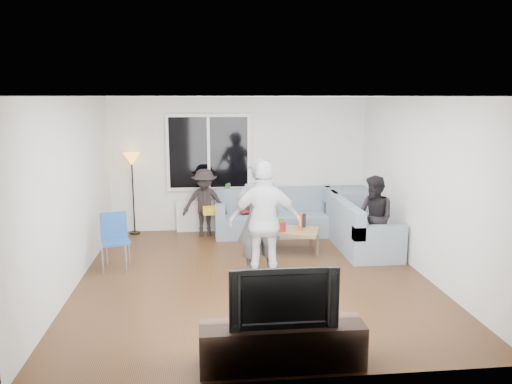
{
  "coord_description": "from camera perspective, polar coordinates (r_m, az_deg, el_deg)",
  "views": [
    {
      "loc": [
        -0.69,
        -6.92,
        2.59
      ],
      "look_at": [
        0.1,
        0.6,
        1.15
      ],
      "focal_mm": 34.92,
      "sensor_mm": 36.0,
      "label": 1
    }
  ],
  "objects": [
    {
      "name": "floor_lamp",
      "position": [
        9.77,
        -13.9,
        -0.23
      ],
      "size": [
        0.32,
        0.32,
        1.56
      ],
      "primitive_type": null,
      "color": "orange",
      "rests_on": "floor"
    },
    {
      "name": "wall_back",
      "position": [
        9.8,
        -1.91,
        3.2
      ],
      "size": [
        5.0,
        0.04,
        2.6
      ],
      "primitive_type": "cube",
      "color": "silver",
      "rests_on": "ground"
    },
    {
      "name": "bottle_b",
      "position": [
        8.31,
        2.87,
        -3.75
      ],
      "size": [
        0.08,
        0.08,
        0.22
      ],
      "primitive_type": "cylinder",
      "color": "#1B971C",
      "rests_on": "coffee_table"
    },
    {
      "name": "wall_left",
      "position": [
        7.28,
        -20.45,
        -0.12
      ],
      "size": [
        0.04,
        5.5,
        2.6
      ],
      "primitive_type": "cube",
      "color": "silver",
      "rests_on": "ground"
    },
    {
      "name": "window_glass",
      "position": [
        9.63,
        -5.45,
        4.52
      ],
      "size": [
        1.5,
        0.02,
        1.35
      ],
      "primitive_type": "cube",
      "color": "black",
      "rests_on": "window_frame"
    },
    {
      "name": "television",
      "position": [
        4.85,
        3.07,
        -11.67
      ],
      "size": [
        1.04,
        0.14,
        0.6
      ],
      "primitive_type": "imported",
      "color": "black",
      "rests_on": "tv_console"
    },
    {
      "name": "potted_plant",
      "position": [
        9.72,
        -3.44,
        0.1
      ],
      "size": [
        0.21,
        0.17,
        0.35
      ],
      "primitive_type": "imported",
      "rotation": [
        0.0,
        0.0,
        0.1
      ],
      "color": "#396C2B",
      "rests_on": "radiator"
    },
    {
      "name": "window_mullion",
      "position": [
        9.62,
        -5.45,
        4.52
      ],
      "size": [
        0.05,
        0.03,
        1.35
      ],
      "primitive_type": "cube",
      "color": "white",
      "rests_on": "window_frame"
    },
    {
      "name": "bottle_d",
      "position": [
        8.39,
        5.06,
        -3.42
      ],
      "size": [
        0.07,
        0.07,
        0.28
      ],
      "primitive_type": "cylinder",
      "color": "#F34A15",
      "rests_on": "coffee_table"
    },
    {
      "name": "bottle_e",
      "position": [
        8.57,
        5.51,
        -3.26
      ],
      "size": [
        0.07,
        0.07,
        0.24
      ],
      "primitive_type": "cylinder",
      "color": "black",
      "rests_on": "coffee_table"
    },
    {
      "name": "wall_right",
      "position": [
        7.74,
        18.6,
        0.62
      ],
      "size": [
        0.04,
        5.5,
        2.6
      ],
      "primitive_type": "cube",
      "color": "silver",
      "rests_on": "ground"
    },
    {
      "name": "ceiling",
      "position": [
        6.96,
        -0.31,
        11.03
      ],
      "size": [
        5.0,
        5.5,
        0.04
      ],
      "primitive_type": "cube",
      "color": "white",
      "rests_on": "ground"
    },
    {
      "name": "radiator",
      "position": [
        9.84,
        -5.32,
        -2.67
      ],
      "size": [
        1.3,
        0.12,
        0.62
      ],
      "primitive_type": "cube",
      "color": "silver",
      "rests_on": "floor"
    },
    {
      "name": "pitcher",
      "position": [
        8.3,
        2.84,
        -3.93
      ],
      "size": [
        0.17,
        0.17,
        0.17
      ],
      "primitive_type": "cylinder",
      "color": "maroon",
      "rests_on": "coffee_table"
    },
    {
      "name": "sofa_back_section",
      "position": [
        9.54,
        2.2,
        -2.35
      ],
      "size": [
        2.3,
        0.85,
        0.85
      ],
      "primitive_type": null,
      "color": "slate",
      "rests_on": "floor"
    },
    {
      "name": "window_frame",
      "position": [
        9.67,
        -5.45,
        4.55
      ],
      "size": [
        1.62,
        0.06,
        1.47
      ],
      "primitive_type": "cube",
      "color": "white",
      "rests_on": "wall_back"
    },
    {
      "name": "cushion_red",
      "position": [
        9.52,
        -0.81,
        -1.85
      ],
      "size": [
        0.39,
        0.33,
        0.13
      ],
      "primitive_type": "cube",
      "rotation": [
        0.0,
        0.0,
        0.1
      ],
      "color": "maroon",
      "rests_on": "sofa_back_section"
    },
    {
      "name": "wall_front",
      "position": [
        4.4,
        3.33,
        -6.26
      ],
      "size": [
        5.0,
        0.04,
        2.6
      ],
      "primitive_type": "cube",
      "color": "silver",
      "rests_on": "ground"
    },
    {
      "name": "cushion_yellow",
      "position": [
        9.41,
        -4.96,
        -2.04
      ],
      "size": [
        0.4,
        0.34,
        0.14
      ],
      "primitive_type": "cube",
      "rotation": [
        0.0,
        0.0,
        0.06
      ],
      "color": "gold",
      "rests_on": "sofa_back_section"
    },
    {
      "name": "spectator_back",
      "position": [
        9.43,
        -5.9,
        -1.22
      ],
      "size": [
        0.84,
        0.5,
        1.28
      ],
      "primitive_type": "imported",
      "rotation": [
        0.0,
        0.0,
        0.03
      ],
      "color": "black",
      "rests_on": "floor"
    },
    {
      "name": "player_right",
      "position": [
        6.97,
        1.07,
        -3.53
      ],
      "size": [
        1.05,
        0.52,
        1.74
      ],
      "primitive_type": "imported",
      "rotation": [
        0.0,
        0.0,
        3.05
      ],
      "color": "silver",
      "rests_on": "floor"
    },
    {
      "name": "spectator_right",
      "position": [
        8.23,
        13.42,
        -2.92
      ],
      "size": [
        0.7,
        0.8,
        1.36
      ],
      "primitive_type": "imported",
      "rotation": [
        0.0,
        0.0,
        -1.24
      ],
      "color": "black",
      "rests_on": "floor"
    },
    {
      "name": "bottle_a",
      "position": [
        8.45,
        1.54,
        -3.55
      ],
      "size": [
        0.07,
        0.07,
        0.2
      ],
      "primitive_type": "cylinder",
      "color": "#C8440B",
      "rests_on": "coffee_table"
    },
    {
      "name": "sofa_right_section",
      "position": [
        8.89,
        11.97,
        -3.56
      ],
      "size": [
        2.0,
        0.85,
        0.85
      ],
      "primitive_type": null,
      "rotation": [
        0.0,
        0.0,
        1.57
      ],
      "color": "slate",
      "rests_on": "floor"
    },
    {
      "name": "player_left",
      "position": [
        7.15,
        0.31,
        -3.07
      ],
      "size": [
        0.67,
        0.47,
        1.76
      ],
      "primitive_type": "imported",
      "rotation": [
        0.0,
        0.0,
        3.23
      ],
      "color": "#535359",
      "rests_on": "floor"
    },
    {
      "name": "tv_console",
      "position": [
        5.07,
        3.01,
        -17.1
      ],
      "size": [
        1.6,
        0.4,
        0.44
      ],
      "primitive_type": "cube",
      "color": "black",
      "rests_on": "floor"
    },
    {
      "name": "sofa_corner",
      "position": [
        9.85,
        10.73,
        -2.11
      ],
      "size": [
        0.85,
        0.85,
        0.85
      ],
      "primitive_type": "cube",
      "color": "slate",
      "rests_on": "floor"
    },
    {
      "name": "vase",
      "position": [
        9.73,
        -6.96,
        -0.5
      ],
      "size": [
        0.17,
        0.17,
        0.16
      ],
      "primitive_type": "imported",
      "rotation": [
        0.0,
        0.0,
        -0.11
      ],
      "color": "silver",
      "rests_on": "radiator"
    },
    {
      "name": "coffee_table",
      "position": [
        8.5,
        3.38,
        -5.57
      ],
      "size": [
        1.23,
        0.92,
        0.4
      ],
      "primitive_type": "cube",
      "rotation": [
        0.0,
        0.0,
        -0.33
      ],
      "color": "olive",
      "rests_on": "floor"
    },
    {
      "name": "floor",
      "position": [
        7.43,
        -0.29,
        -9.78
      ],
      "size": [
        5.0,
        5.5,
        0.04
      ],
      "primitive_type": "cube",
      "color": "#56351C",
      "rests_on": "ground"
    },
    {
      "name": "side_chair",
      "position": [
        7.87,
        -15.78,
        -5.57
      ],
      "size": [
        0.49,
        0.49,
        0.86
      ],
      "primitive_type": null,
      "rotation": [
        0.0,
        0.0,
        0.27
      ],
      "color": "#224B94",
      "rests_on": "floor"
    }
  ]
}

